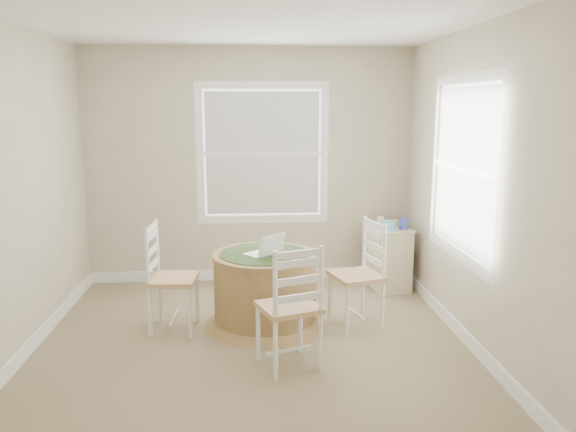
{
  "coord_description": "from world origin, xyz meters",
  "views": [
    {
      "loc": [
        -0.02,
        -4.43,
        1.97
      ],
      "look_at": [
        0.34,
        0.45,
        1.0
      ],
      "focal_mm": 35.0,
      "sensor_mm": 36.0,
      "label": 1
    }
  ],
  "objects": [
    {
      "name": "round_table",
      "position": [
        0.13,
        0.43,
        0.37
      ],
      "size": [
        1.12,
        1.12,
        0.67
      ],
      "rotation": [
        0.0,
        0.0,
        0.05
      ],
      "color": "olive",
      "rests_on": "ground"
    },
    {
      "name": "mouse",
      "position": [
        0.24,
        0.33,
        0.68
      ],
      "size": [
        0.06,
        0.09,
        0.03
      ],
      "primitive_type": "ellipsoid",
      "rotation": [
        0.0,
        0.0,
        0.05
      ],
      "color": "white",
      "rests_on": "round_table"
    },
    {
      "name": "chair_left",
      "position": [
        -0.69,
        0.36,
        0.47
      ],
      "size": [
        0.43,
        0.45,
        0.95
      ],
      "primitive_type": null,
      "rotation": [
        0.0,
        0.0,
        1.5
      ],
      "color": "white",
      "rests_on": "ground"
    },
    {
      "name": "tissue_box",
      "position": [
        1.45,
        1.24,
        0.74
      ],
      "size": [
        0.13,
        0.13,
        0.1
      ],
      "primitive_type": "cube",
      "rotation": [
        0.0,
        0.0,
        0.11
      ],
      "color": "#5BAFD0",
      "rests_on": "corner_chest"
    },
    {
      "name": "cup_cream",
      "position": [
        1.44,
        1.49,
        0.73
      ],
      "size": [
        0.07,
        0.07,
        0.09
      ],
      "primitive_type": "cylinder",
      "color": "beige",
      "rests_on": "corner_chest"
    },
    {
      "name": "corner_chest",
      "position": [
        1.5,
        1.37,
        0.34
      ],
      "size": [
        0.44,
        0.56,
        0.69
      ],
      "rotation": [
        0.0,
        0.0,
        0.11
      ],
      "color": "beige",
      "rests_on": "ground"
    },
    {
      "name": "room",
      "position": [
        0.17,
        0.16,
        1.3
      ],
      "size": [
        3.64,
        3.64,
        2.64
      ],
      "color": "#7F7151",
      "rests_on": "ground"
    },
    {
      "name": "box_yellow",
      "position": [
        1.54,
        1.42,
        0.72
      ],
      "size": [
        0.16,
        0.12,
        0.06
      ],
      "primitive_type": "cube",
      "rotation": [
        0.0,
        0.0,
        0.11
      ],
      "color": "gold",
      "rests_on": "corner_chest"
    },
    {
      "name": "chair_right",
      "position": [
        0.94,
        0.33,
        0.47
      ],
      "size": [
        0.5,
        0.52,
        0.95
      ],
      "primitive_type": null,
      "rotation": [
        0.0,
        0.0,
        -1.29
      ],
      "color": "white",
      "rests_on": "ground"
    },
    {
      "name": "phone",
      "position": [
        0.35,
        0.34,
        0.67
      ],
      "size": [
        0.05,
        0.09,
        0.02
      ],
      "primitive_type": "cube",
      "rotation": [
        0.0,
        0.0,
        0.05
      ],
      "color": "#B7BABF",
      "rests_on": "round_table"
    },
    {
      "name": "laptop",
      "position": [
        0.13,
        0.4,
        0.7
      ],
      "size": [
        0.39,
        0.38,
        0.21
      ],
      "rotation": [
        0.0,
        0.0,
        3.85
      ],
      "color": "white",
      "rests_on": "round_table"
    },
    {
      "name": "box_blue",
      "position": [
        1.61,
        1.27,
        0.75
      ],
      "size": [
        0.09,
        0.09,
        0.12
      ],
      "primitive_type": "cube",
      "rotation": [
        0.0,
        0.0,
        0.11
      ],
      "color": "#3847A8",
      "rests_on": "corner_chest"
    },
    {
      "name": "chair_near",
      "position": [
        0.28,
        -0.41,
        0.47
      ],
      "size": [
        0.53,
        0.52,
        0.95
      ],
      "primitive_type": null,
      "rotation": [
        0.0,
        0.0,
        3.49
      ],
      "color": "white",
      "rests_on": "ground"
    },
    {
      "name": "keys",
      "position": [
        0.3,
        0.45,
        0.67
      ],
      "size": [
        0.06,
        0.05,
        0.02
      ],
      "primitive_type": "cube",
      "rotation": [
        0.0,
        0.0,
        0.05
      ],
      "color": "black",
      "rests_on": "round_table"
    }
  ]
}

